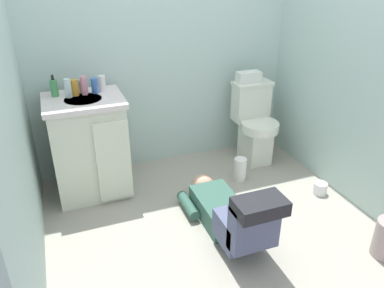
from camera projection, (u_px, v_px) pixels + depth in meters
ground_plane at (209, 222)px, 2.85m from camera, size 2.83×3.10×0.04m
wall_back at (162, 32)px, 3.22m from camera, size 2.49×0.08×2.40m
wall_right at (368, 47)px, 2.69m from camera, size 0.08×2.10×2.40m
toilet at (254, 124)px, 3.56m from camera, size 0.36×0.46×0.75m
vanity_cabinet at (90, 146)px, 3.03m from camera, size 0.60×0.53×0.82m
faucet at (80, 86)px, 2.95m from camera, size 0.02×0.02×0.10m
person_plumber at (230, 213)px, 2.63m from camera, size 0.39×1.06×0.52m
tissue_box at (249, 77)px, 3.43m from camera, size 0.22×0.11×0.10m
soap_dispenser at (54, 88)px, 2.86m from camera, size 0.06×0.06×0.17m
bottle_clear at (68, 88)px, 2.84m from camera, size 0.05×0.05×0.14m
bottle_amber at (75, 88)px, 2.88m from camera, size 0.06×0.06×0.13m
bottle_pink at (84, 85)px, 2.90m from camera, size 0.05×0.05×0.14m
bottle_blue at (95, 86)px, 2.94m from camera, size 0.05×0.05×0.12m
bottle_white at (102, 83)px, 2.98m from camera, size 0.05×0.05×0.13m
paper_towel_roll at (240, 169)px, 3.31m from camera, size 0.11×0.11×0.21m
toilet_paper_roll at (320, 188)px, 3.14m from camera, size 0.11×0.11×0.10m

